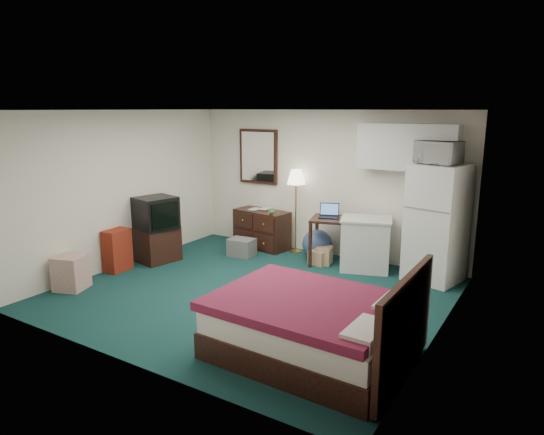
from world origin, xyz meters
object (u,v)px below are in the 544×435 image
Objects in this scene: floor_lamp at (296,212)px; bed at (310,327)px; tv_stand at (157,244)px; fridge at (437,223)px; kitchen_counter at (365,245)px; suitcase at (117,250)px; desk at (330,241)px; dresser at (262,229)px.

bed is (1.93, -3.17, -0.44)m from floor_lamp.
floor_lamp reaches higher than tv_stand.
fridge reaches higher than floor_lamp.
kitchen_counter is at bearing 34.99° from tv_stand.
kitchen_counter reaches higher than bed.
floor_lamp is at bearing 47.83° from suitcase.
floor_lamp reaches higher than kitchen_counter.
tv_stand is (-3.69, 1.50, -0.02)m from bed.
fridge is 2.77× the size of tv_stand.
suitcase is at bearing -128.61° from floor_lamp.
bed is (1.12, -2.89, -0.09)m from desk.
floor_lamp reaches higher than suitcase.
dresser is at bearing 156.19° from desk.
floor_lamp is at bearing 150.54° from kitchen_counter.
tv_stand is at bearing -174.80° from kitchen_counter.
floor_lamp is 0.78× the size of bed.
bed is (-0.53, -3.00, -0.57)m from fridge.
desk is (1.48, -0.21, 0.04)m from dresser.
fridge reaches higher than dresser.
floor_lamp is 2.23× the size of suitcase.
fridge is at bearing 23.29° from suitcase.
floor_lamp is at bearing 54.74° from tv_stand.
suitcase reaches higher than bed.
kitchen_counter is 1.29× the size of tv_stand.
bed is (0.52, -2.91, -0.10)m from kitchen_counter.
desk is (0.81, -0.29, -0.35)m from floor_lamp.
kitchen_counter reaches higher than dresser.
fridge reaches higher than kitchen_counter.
dresser is 2.09m from kitchen_counter.
dresser reaches higher than suitcase.
fridge is at bearing -11.70° from desk.
bed is at bearing -11.12° from tv_stand.
bed is 3.92m from suitcase.
desk is 0.41× the size of bed.
bed is at bearing -84.47° from desk.
bed is at bearing -15.26° from suitcase.
desk is 0.45× the size of fridge.
desk is at bearing -0.32° from dresser.
floor_lamp is at bearing -170.79° from fridge.
tv_stand is at bearing -167.37° from desk.
bed is 3.02× the size of tv_stand.
tv_stand is (-4.21, -1.50, -0.58)m from fridge.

